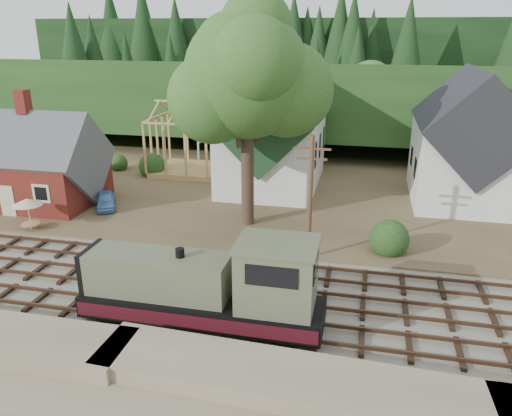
# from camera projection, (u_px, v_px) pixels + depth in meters

# --- Properties ---
(ground) EXTENTS (140.00, 140.00, 0.00)m
(ground) POSITION_uv_depth(u_px,v_px,m) (171.00, 290.00, 27.84)
(ground) COLOR #384C1E
(ground) RESTS_ON ground
(embankment) EXTENTS (64.00, 5.00, 1.60)m
(embankment) POSITION_uv_depth(u_px,v_px,m) (93.00, 392.00, 20.04)
(embankment) COLOR #7F7259
(embankment) RESTS_ON ground
(railroad_bed) EXTENTS (64.00, 11.00, 0.16)m
(railroad_bed) POSITION_uv_depth(u_px,v_px,m) (171.00, 288.00, 27.81)
(railroad_bed) COLOR #726B5B
(railroad_bed) RESTS_ON ground
(village_flat) EXTENTS (64.00, 26.00, 0.30)m
(village_flat) POSITION_uv_depth(u_px,v_px,m) (247.00, 190.00, 44.30)
(village_flat) COLOR brown
(village_flat) RESTS_ON ground
(hillside) EXTENTS (70.00, 28.96, 12.74)m
(hillside) POSITION_uv_depth(u_px,v_px,m) (289.00, 137.00, 66.37)
(hillside) COLOR #1E3F19
(hillside) RESTS_ON ground
(ridge) EXTENTS (80.00, 20.00, 12.00)m
(ridge) POSITION_uv_depth(u_px,v_px,m) (304.00, 117.00, 81.05)
(ridge) COLOR black
(ridge) RESTS_ON ground
(depot) EXTENTS (10.80, 7.41, 9.00)m
(depot) POSITION_uv_depth(u_px,v_px,m) (33.00, 167.00, 40.10)
(depot) COLOR #511D12
(depot) RESTS_ON village_flat
(church) EXTENTS (8.40, 15.17, 13.00)m
(church) POSITION_uv_depth(u_px,v_px,m) (273.00, 131.00, 43.71)
(church) COLOR silver
(church) RESTS_ON village_flat
(farmhouse) EXTENTS (8.40, 10.80, 10.60)m
(farmhouse) POSITION_uv_depth(u_px,v_px,m) (468.00, 146.00, 39.92)
(farmhouse) COLOR silver
(farmhouse) RESTS_ON village_flat
(timber_frame) EXTENTS (8.20, 6.20, 6.99)m
(timber_frame) POSITION_uv_depth(u_px,v_px,m) (196.00, 143.00, 48.13)
(timber_frame) COLOR tan
(timber_frame) RESTS_ON village_flat
(lattice_tower) EXTENTS (3.20, 3.20, 12.12)m
(lattice_tower) POSITION_uv_depth(u_px,v_px,m) (212.00, 66.00, 51.33)
(lattice_tower) COLOR silver
(lattice_tower) RESTS_ON village_flat
(big_tree) EXTENTS (10.90, 8.40, 14.70)m
(big_tree) POSITION_uv_depth(u_px,v_px,m) (250.00, 84.00, 33.16)
(big_tree) COLOR #38281E
(big_tree) RESTS_ON village_flat
(telegraph_pole_near) EXTENTS (2.20, 0.28, 8.00)m
(telegraph_pole_near) POSITION_uv_depth(u_px,v_px,m) (310.00, 197.00, 29.72)
(telegraph_pole_near) COLOR #4C331E
(telegraph_pole_near) RESTS_ON ground
(locomotive) EXTENTS (11.60, 2.90, 4.65)m
(locomotive) POSITION_uv_depth(u_px,v_px,m) (210.00, 289.00, 23.71)
(locomotive) COLOR black
(locomotive) RESTS_ON railroad_bed
(car_blue) EXTENTS (3.01, 3.89, 1.24)m
(car_blue) POSITION_uv_depth(u_px,v_px,m) (106.00, 200.00, 39.40)
(car_blue) COLOR #6393D4
(car_blue) RESTS_ON village_flat
(patio_set) EXTENTS (2.05, 2.05, 2.29)m
(patio_set) POSITION_uv_depth(u_px,v_px,m) (27.00, 203.00, 34.72)
(patio_set) COLOR silver
(patio_set) RESTS_ON village_flat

